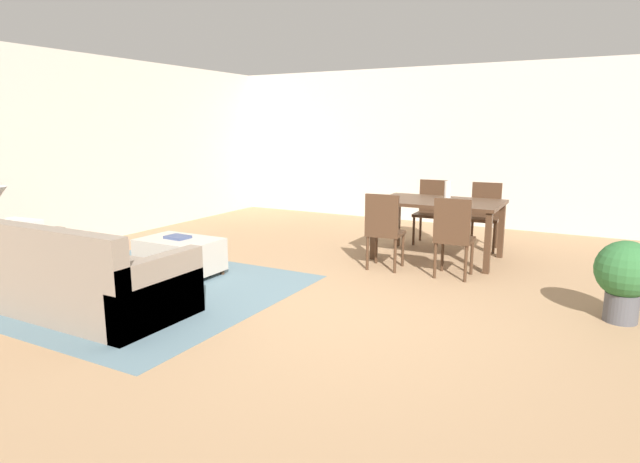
% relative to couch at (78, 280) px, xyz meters
% --- Properties ---
extents(ground_plane, '(10.80, 10.80, 0.00)m').
position_rel_couch_xyz_m(ground_plane, '(2.05, 1.11, -0.29)').
color(ground_plane, '#9E7A56').
extents(wall_back, '(9.00, 0.12, 2.70)m').
position_rel_couch_xyz_m(wall_back, '(2.05, 6.11, 1.06)').
color(wall_back, beige).
rests_on(wall_back, ground_plane).
extents(wall_left, '(0.12, 11.00, 2.70)m').
position_rel_couch_xyz_m(wall_left, '(-2.45, 1.61, 1.06)').
color(wall_left, beige).
rests_on(wall_left, ground_plane).
extents(area_rug, '(3.00, 2.80, 0.01)m').
position_rel_couch_xyz_m(area_rug, '(-0.00, 0.70, -0.29)').
color(area_rug, slate).
rests_on(area_rug, ground_plane).
extents(couch, '(2.05, 0.99, 0.86)m').
position_rel_couch_xyz_m(couch, '(0.00, 0.00, 0.00)').
color(couch, gray).
rests_on(couch, ground_plane).
extents(ottoman_table, '(0.91, 0.60, 0.43)m').
position_rel_couch_xyz_m(ottoman_table, '(-0.01, 1.35, -0.05)').
color(ottoman_table, '#B7AD9E').
rests_on(ottoman_table, ground_plane).
extents(side_table, '(0.40, 0.40, 0.55)m').
position_rel_couch_xyz_m(side_table, '(-1.32, 0.09, 0.15)').
color(side_table, brown).
rests_on(side_table, ground_plane).
extents(dining_table, '(1.55, 0.99, 0.76)m').
position_rel_couch_xyz_m(dining_table, '(2.36, 3.54, 0.38)').
color(dining_table, '#422B1C').
rests_on(dining_table, ground_plane).
extents(dining_chair_near_left, '(0.43, 0.43, 0.92)m').
position_rel_couch_xyz_m(dining_chair_near_left, '(1.95, 2.68, 0.23)').
color(dining_chair_near_left, '#422B1C').
rests_on(dining_chair_near_left, ground_plane).
extents(dining_chair_near_right, '(0.41, 0.41, 0.92)m').
position_rel_couch_xyz_m(dining_chair_near_right, '(2.77, 2.72, 0.23)').
color(dining_chair_near_right, '#422B1C').
rests_on(dining_chair_near_right, ground_plane).
extents(dining_chair_far_left, '(0.41, 0.41, 0.92)m').
position_rel_couch_xyz_m(dining_chair_far_left, '(1.99, 4.41, 0.23)').
color(dining_chair_far_left, '#422B1C').
rests_on(dining_chair_far_left, ground_plane).
extents(dining_chair_far_right, '(0.43, 0.43, 0.92)m').
position_rel_couch_xyz_m(dining_chair_far_right, '(2.76, 4.42, 0.23)').
color(dining_chair_far_right, '#422B1C').
rests_on(dining_chair_far_right, ground_plane).
extents(vase_centerpiece, '(0.08, 0.08, 0.24)m').
position_rel_couch_xyz_m(vase_centerpiece, '(2.45, 3.58, 0.59)').
color(vase_centerpiece, silver).
rests_on(vase_centerpiece, dining_table).
extents(book_on_ottoman, '(0.27, 0.21, 0.03)m').
position_rel_couch_xyz_m(book_on_ottoman, '(-0.04, 1.35, 0.15)').
color(book_on_ottoman, '#3F4C72').
rests_on(book_on_ottoman, ottoman_table).
extents(potted_plant, '(0.50, 0.50, 0.73)m').
position_rel_couch_xyz_m(potted_plant, '(4.43, 2.09, 0.14)').
color(potted_plant, '#4C4C51').
rests_on(potted_plant, ground_plane).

